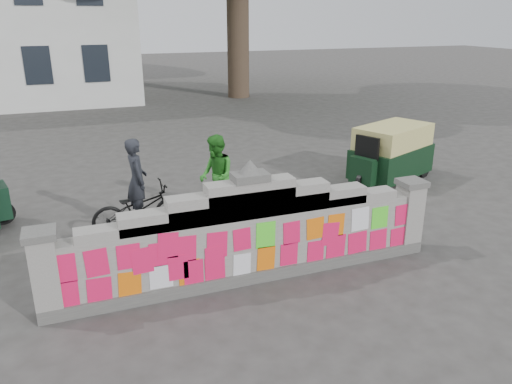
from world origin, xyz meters
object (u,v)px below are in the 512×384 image
Objects in this scene: cyclist_bike at (139,208)px; cyclist_rider at (138,192)px; rickshaw_right at (390,152)px; pedestrian at (216,176)px.

cyclist_bike is 1.12× the size of cyclist_rider.
cyclist_bike is at bearing -0.00° from cyclist_rider.
cyclist_rider is 0.62× the size of rickshaw_right.
rickshaw_right is (6.49, 0.99, 0.26)m from cyclist_bike.
cyclist_bike is 0.33m from cyclist_rider.
cyclist_rider is (0.00, 0.00, 0.33)m from cyclist_bike.
cyclist_bike is 1.74m from pedestrian.
cyclist_bike is 0.69× the size of rickshaw_right.
pedestrian reaches higher than cyclist_rider.
cyclist_rider is at bearing -78.30° from pedestrian.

